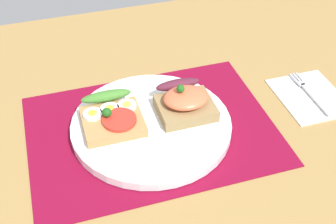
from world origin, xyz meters
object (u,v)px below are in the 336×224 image
object	(u,v)px
sandwich_egg_tomato	(112,116)
sandwich_salmon	(185,102)
napkin	(309,95)
fork	(309,92)
plate	(151,125)

from	to	relation	value
sandwich_egg_tomato	sandwich_salmon	bearing A→B (deg)	-3.47
napkin	fork	xyz separation A→B (cm)	(0.07, 0.36, 0.46)
fork	sandwich_salmon	bearing A→B (deg)	178.75
plate	sandwich_egg_tomato	world-z (taller)	sandwich_egg_tomato
plate	napkin	bearing A→B (deg)	0.47
sandwich_egg_tomato	napkin	world-z (taller)	sandwich_egg_tomato
napkin	fork	distance (cm)	0.59
sandwich_egg_tomato	sandwich_salmon	xyz separation A→B (cm)	(12.71, -0.77, 0.76)
sandwich_egg_tomato	plate	bearing A→B (deg)	-17.00
sandwich_salmon	fork	bearing A→B (deg)	-1.25
plate	fork	size ratio (longest dim) A/B	2.08
napkin	plate	bearing A→B (deg)	-179.53
sandwich_salmon	napkin	world-z (taller)	sandwich_salmon
sandwich_salmon	plate	bearing A→B (deg)	-169.74
plate	napkin	distance (cm)	31.05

